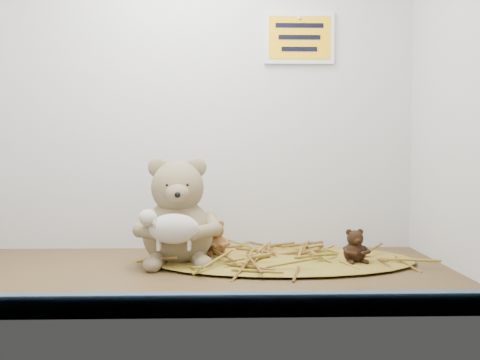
{
  "coord_description": "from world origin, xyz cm",
  "views": [
    {
      "loc": [
        10.84,
        -110.35,
        25.36
      ],
      "look_at": [
        13.94,
        3.28,
        19.41
      ],
      "focal_mm": 40.0,
      "sensor_mm": 36.0,
      "label": 1
    }
  ],
  "objects_px": {
    "mini_teddy_tan": "(215,237)",
    "mini_teddy_brown": "(355,244)",
    "toy_lamb": "(174,229)",
    "main_teddy": "(178,211)"
  },
  "relations": [
    {
      "from": "toy_lamb",
      "to": "mini_teddy_brown",
      "type": "distance_m",
      "value": 0.4
    },
    {
      "from": "mini_teddy_brown",
      "to": "mini_teddy_tan",
      "type": "bearing_deg",
      "value": 153.82
    },
    {
      "from": "toy_lamb",
      "to": "mini_teddy_tan",
      "type": "xyz_separation_m",
      "value": [
        0.08,
        0.14,
        -0.04
      ]
    },
    {
      "from": "toy_lamb",
      "to": "mini_teddy_tan",
      "type": "bearing_deg",
      "value": 58.76
    },
    {
      "from": "mini_teddy_tan",
      "to": "mini_teddy_brown",
      "type": "xyz_separation_m",
      "value": [
        0.31,
        -0.1,
        -0.0
      ]
    },
    {
      "from": "main_teddy",
      "to": "mini_teddy_tan",
      "type": "height_order",
      "value": "main_teddy"
    },
    {
      "from": "main_teddy",
      "to": "mini_teddy_tan",
      "type": "distance_m",
      "value": 0.12
    },
    {
      "from": "main_teddy",
      "to": "mini_teddy_tan",
      "type": "relative_size",
      "value": 3.0
    },
    {
      "from": "mini_teddy_tan",
      "to": "mini_teddy_brown",
      "type": "relative_size",
      "value": 1.08
    },
    {
      "from": "toy_lamb",
      "to": "mini_teddy_brown",
      "type": "height_order",
      "value": "toy_lamb"
    }
  ]
}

